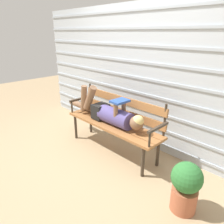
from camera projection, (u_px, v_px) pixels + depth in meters
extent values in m
plane|color=tan|center=(103.00, 155.00, 3.17)|extent=(12.00, 12.00, 0.00)
cube|color=#B2BCC6|center=(138.00, 77.00, 3.28)|extent=(4.75, 0.06, 2.15)
cube|color=#A3ADB7|center=(134.00, 133.00, 3.60)|extent=(4.75, 0.02, 0.04)
cube|color=#A3ADB7|center=(135.00, 120.00, 3.51)|extent=(4.75, 0.02, 0.04)
cube|color=#A3ADB7|center=(135.00, 106.00, 3.43)|extent=(4.75, 0.02, 0.04)
cube|color=#A3ADB7|center=(136.00, 92.00, 3.34)|extent=(4.75, 0.02, 0.04)
cube|color=#A3ADB7|center=(136.00, 78.00, 3.25)|extent=(4.75, 0.02, 0.04)
cube|color=#A3ADB7|center=(137.00, 62.00, 3.17)|extent=(4.75, 0.02, 0.04)
cube|color=#A3ADB7|center=(138.00, 45.00, 3.08)|extent=(4.75, 0.02, 0.04)
cube|color=#A3ADB7|center=(138.00, 28.00, 3.00)|extent=(4.75, 0.02, 0.04)
cube|color=#A3ADB7|center=(139.00, 9.00, 2.91)|extent=(4.75, 0.02, 0.04)
cube|color=#9E6638|center=(105.00, 127.00, 3.04)|extent=(1.65, 0.13, 0.04)
cube|color=#9E6638|center=(112.00, 124.00, 3.13)|extent=(1.65, 0.13, 0.04)
cube|color=#9E6638|center=(119.00, 122.00, 3.23)|extent=(1.65, 0.13, 0.04)
cube|color=#9E6638|center=(122.00, 112.00, 3.22)|extent=(1.58, 0.05, 0.11)
cube|color=#9E6638|center=(122.00, 100.00, 3.15)|extent=(1.58, 0.05, 0.11)
cylinder|color=#382D23|center=(90.00, 96.00, 3.69)|extent=(0.03, 0.03, 0.44)
cylinder|color=#382D23|center=(165.00, 120.00, 2.68)|extent=(0.03, 0.03, 0.44)
cylinder|color=#382D23|center=(76.00, 127.00, 3.59)|extent=(0.04, 0.04, 0.43)
cylinder|color=#382D23|center=(143.00, 162.00, 2.62)|extent=(0.04, 0.04, 0.43)
cylinder|color=#382D23|center=(91.00, 121.00, 3.81)|extent=(0.04, 0.04, 0.43)
cylinder|color=#382D23|center=(158.00, 152.00, 2.84)|extent=(0.04, 0.04, 0.43)
cube|color=#382D23|center=(80.00, 99.00, 3.59)|extent=(0.04, 0.40, 0.03)
cylinder|color=#382D23|center=(72.00, 107.00, 3.52)|extent=(0.03, 0.03, 0.20)
cube|color=#382D23|center=(158.00, 127.00, 2.52)|extent=(0.04, 0.40, 0.03)
cylinder|color=#382D23|center=(150.00, 139.00, 2.45)|extent=(0.03, 0.03, 0.20)
cylinder|color=#514784|center=(116.00, 117.00, 3.03)|extent=(0.55, 0.25, 0.25)
cube|color=black|center=(100.00, 111.00, 3.26)|extent=(0.20, 0.24, 0.22)
sphere|color=brown|center=(137.00, 123.00, 2.76)|extent=(0.19, 0.19, 0.19)
sphere|color=#E0C67A|center=(138.00, 121.00, 2.74)|extent=(0.16, 0.16, 0.16)
cylinder|color=brown|center=(90.00, 98.00, 3.27)|extent=(0.29, 0.11, 0.43)
cylinder|color=brown|center=(84.00, 98.00, 3.39)|extent=(0.15, 0.09, 0.43)
cylinder|color=brown|center=(85.00, 107.00, 3.64)|extent=(0.81, 0.10, 0.10)
cylinder|color=brown|center=(116.00, 112.00, 2.88)|extent=(0.06, 0.06, 0.25)
cylinder|color=brown|center=(124.00, 109.00, 2.99)|extent=(0.06, 0.06, 0.25)
cube|color=#284C9E|center=(120.00, 101.00, 2.89)|extent=(0.19, 0.26, 0.03)
cylinder|color=#AD5B3D|center=(184.00, 199.00, 2.15)|extent=(0.26, 0.26, 0.26)
sphere|color=#2D7033|center=(187.00, 177.00, 2.06)|extent=(0.31, 0.31, 0.31)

